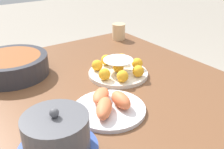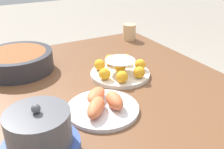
{
  "view_description": "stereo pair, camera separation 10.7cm",
  "coord_description": "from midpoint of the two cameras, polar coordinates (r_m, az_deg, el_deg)",
  "views": [
    {
      "loc": [
        -0.74,
        0.49,
        1.25
      ],
      "look_at": [
        0.05,
        -0.07,
        0.78
      ],
      "focal_mm": 42.0,
      "sensor_mm": 36.0,
      "label": 1
    },
    {
      "loc": [
        -0.8,
        0.39,
        1.25
      ],
      "look_at": [
        0.05,
        -0.07,
        0.78
      ],
      "focal_mm": 42.0,
      "sensor_mm": 36.0,
      "label": 2
    }
  ],
  "objects": [
    {
      "name": "warming_pot",
      "position": [
        0.71,
        -16.18,
        -14.21
      ],
      "size": [
        0.21,
        0.21,
        0.17
      ],
      "color": "#334C99",
      "rests_on": "dining_table"
    },
    {
      "name": "seafood_platter",
      "position": [
        0.9,
        -4.08,
        -6.89
      ],
      "size": [
        0.25,
        0.25,
        0.06
      ],
      "color": "silver",
      "rests_on": "dining_table"
    },
    {
      "name": "serving_bowl",
      "position": [
        1.24,
        -23.36,
        1.86
      ],
      "size": [
        0.31,
        0.31,
        0.09
      ],
      "color": "#2D2D33",
      "rests_on": "dining_table"
    },
    {
      "name": "cake_plate",
      "position": [
        1.14,
        -1.32,
        1.13
      ],
      "size": [
        0.26,
        0.26,
        0.08
      ],
      "color": "silver",
      "rests_on": "dining_table"
    },
    {
      "name": "cup_near",
      "position": [
        1.61,
        -0.46,
        9.3
      ],
      "size": [
        0.08,
        0.08,
        0.09
      ],
      "color": "#DBB27F",
      "rests_on": "dining_table"
    },
    {
      "name": "dining_table",
      "position": [
        1.07,
        -4.36,
        -8.1
      ],
      "size": [
        1.25,
        1.09,
        0.74
      ],
      "color": "brown",
      "rests_on": "ground_plane"
    }
  ]
}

